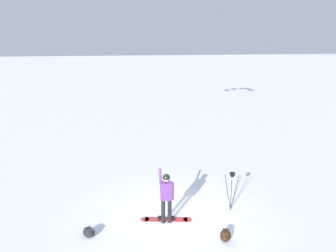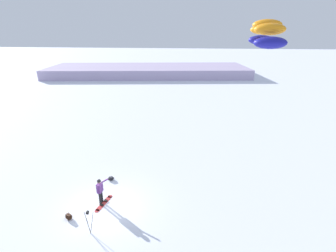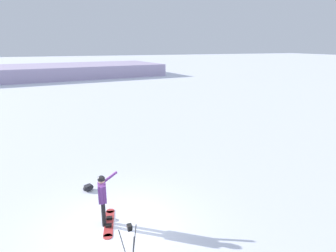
{
  "view_description": "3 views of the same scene",
  "coord_description": "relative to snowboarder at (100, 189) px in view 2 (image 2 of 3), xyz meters",
  "views": [
    {
      "loc": [
        9.77,
        -2.43,
        5.94
      ],
      "look_at": [
        -1.38,
        0.05,
        2.94
      ],
      "focal_mm": 33.83,
      "sensor_mm": 36.0,
      "label": 1
    },
    {
      "loc": [
        -5.28,
        11.78,
        10.29
      ],
      "look_at": [
        -4.0,
        0.24,
        5.75
      ],
      "focal_mm": 26.0,
      "sensor_mm": 36.0,
      "label": 2
    },
    {
      "loc": [
        1.42,
        8.35,
        5.86
      ],
      "look_at": [
        -1.77,
        0.08,
        3.35
      ],
      "focal_mm": 30.99,
      "sensor_mm": 36.0,
      "label": 3
    }
  ],
  "objects": [
    {
      "name": "snowboard",
      "position": [
        -0.15,
        0.02,
        -1.08
      ],
      "size": [
        0.64,
        1.73,
        0.1
      ],
      "color": "#B23333",
      "rests_on": "ground_plane"
    },
    {
      "name": "camera_tripod",
      "position": [
        -0.31,
        2.48,
        -0.05
      ],
      "size": [
        0.51,
        0.5,
        1.48
      ],
      "color": "#262628",
      "rests_on": "ground_plane"
    },
    {
      "name": "gear_bag_small",
      "position": [
        0.25,
        -2.57,
        -0.96
      ],
      "size": [
        0.56,
        0.52,
        0.25
      ],
      "color": "black",
      "rests_on": "ground_plane"
    },
    {
      "name": "gear_bag_large",
      "position": [
        1.4,
        1.57,
        -0.92
      ],
      "size": [
        0.59,
        0.52,
        0.33
      ],
      "color": "black",
      "rests_on": "ground_plane"
    },
    {
      "name": "distant_ridge",
      "position": [
        5.9,
        -48.12,
        -0.01
      ],
      "size": [
        49.18,
        20.93,
        2.18
      ],
      "color": "#B2A2C6",
      "rests_on": "ground_plane"
    },
    {
      "name": "snowboarder",
      "position": [
        0.0,
        0.0,
        0.0
      ],
      "size": [
        0.72,
        0.47,
        1.81
      ],
      "color": "black",
      "rests_on": "ground_plane"
    },
    {
      "name": "traction_kite",
      "position": [
        -8.5,
        0.93,
        9.11
      ],
      "size": [
        1.65,
        3.95,
        1.08
      ],
      "color": "navy"
    },
    {
      "name": "ground_plane",
      "position": [
        -0.35,
        0.39,
        -1.1
      ],
      "size": [
        300.0,
        300.0,
        0.0
      ],
      "primitive_type": "plane",
      "color": "white"
    }
  ]
}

